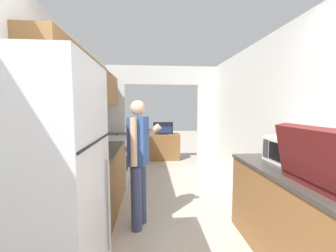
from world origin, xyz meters
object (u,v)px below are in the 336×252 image
object	(u,v)px
refrigerator	(40,203)
microwave	(290,151)
range_oven	(112,161)
tv_cabinet	(163,147)
knife	(117,134)
suitcase	(329,169)
television	(163,128)
person	(138,161)

from	to	relation	value
refrigerator	microwave	xyz separation A→B (m)	(2.16, 0.69, 0.15)
range_oven	microwave	xyz separation A→B (m)	(2.21, -2.01, 0.58)
tv_cabinet	knife	world-z (taller)	knife
tv_cabinet	suitcase	bearing A→B (deg)	-78.35
range_oven	knife	distance (m)	0.69
suitcase	television	distance (m)	4.49
knife	refrigerator	bearing A→B (deg)	-82.79
refrigerator	tv_cabinet	xyz separation A→B (m)	(1.07, 4.46, -0.52)
range_oven	knife	xyz separation A→B (m)	(0.04, 0.52, 0.45)
suitcase	range_oven	bearing A→B (deg)	127.30
refrigerator	suitcase	distance (m)	1.99
microwave	tv_cabinet	xyz separation A→B (m)	(-1.09, 3.77, -0.67)
microwave	knife	size ratio (longest dim) A/B	1.56
refrigerator	range_oven	world-z (taller)	refrigerator
range_oven	suitcase	distance (m)	3.41
suitcase	tv_cabinet	world-z (taller)	suitcase
microwave	knife	xyz separation A→B (m)	(-2.18, 2.53, -0.13)
knife	range_oven	bearing A→B (deg)	-87.04
range_oven	refrigerator	bearing A→B (deg)	-88.91
microwave	television	world-z (taller)	microwave
person	suitcase	xyz separation A→B (m)	(1.43, -1.15, 0.21)
suitcase	microwave	xyz separation A→B (m)	(0.18, 0.66, -0.01)
refrigerator	person	world-z (taller)	refrigerator
television	refrigerator	bearing A→B (deg)	-103.56
microwave	knife	bearing A→B (deg)	130.73
range_oven	television	xyz separation A→B (m)	(1.12, 1.72, 0.44)
refrigerator	microwave	world-z (taller)	refrigerator
range_oven	knife	size ratio (longest dim) A/B	3.38
range_oven	tv_cabinet	size ratio (longest dim) A/B	1.12
suitcase	knife	distance (m)	3.76
person	knife	bearing A→B (deg)	33.38
refrigerator	knife	distance (m)	3.22
knife	microwave	bearing A→B (deg)	-42.33
refrigerator	range_oven	bearing A→B (deg)	91.09
television	range_oven	bearing A→B (deg)	-122.97
suitcase	microwave	size ratio (longest dim) A/B	1.40
knife	person	bearing A→B (deg)	-67.48
person	tv_cabinet	xyz separation A→B (m)	(0.51, 3.28, -0.47)
person	microwave	size ratio (longest dim) A/B	3.28
knife	tv_cabinet	bearing A→B (deg)	55.94
refrigerator	range_oven	xyz separation A→B (m)	(-0.05, 2.70, -0.43)
person	microwave	xyz separation A→B (m)	(1.61, -0.49, 0.20)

